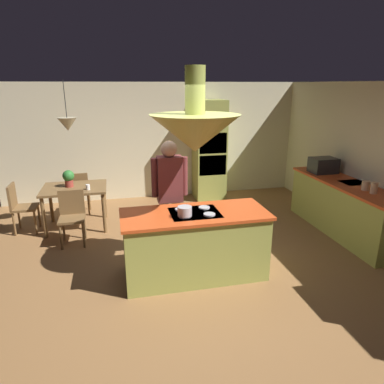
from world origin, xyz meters
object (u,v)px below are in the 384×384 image
(oven_tower, at_px, (209,150))
(chair_at_corner, at_px, (20,205))
(kitchen_island, at_px, (195,244))
(person_at_island, at_px, (170,191))
(chair_by_back_wall, at_px, (79,190))
(canister_sugar, at_px, (366,186))
(chair_facing_island, at_px, (72,213))
(microwave_on_counter, at_px, (323,165))
(cup_on_table, at_px, (88,187))
(dining_table, at_px, (75,192))
(potted_plant_on_table, at_px, (69,178))
(canister_flour, at_px, (374,188))
(cooking_pot_on_cooktop, at_px, (185,211))

(oven_tower, distance_m, chair_at_corner, 3.94)
(kitchen_island, distance_m, person_at_island, 0.90)
(chair_by_back_wall, distance_m, canister_sugar, 5.15)
(chair_facing_island, distance_m, microwave_on_counter, 4.57)
(oven_tower, distance_m, chair_by_back_wall, 2.90)
(chair_facing_island, xyz_separation_m, cup_on_table, (0.25, 0.44, 0.30))
(kitchen_island, bearing_deg, person_at_island, 107.53)
(oven_tower, bearing_deg, chair_by_back_wall, -170.07)
(cup_on_table, bearing_deg, chair_at_corner, 169.61)
(oven_tower, bearing_deg, canister_sugar, -58.81)
(kitchen_island, relative_size, chair_by_back_wall, 2.20)
(chair_by_back_wall, bearing_deg, kitchen_island, 121.70)
(dining_table, bearing_deg, chair_by_back_wall, 90.00)
(potted_plant_on_table, height_order, microwave_on_counter, microwave_on_counter)
(chair_at_corner, relative_size, potted_plant_on_table, 2.90)
(chair_facing_island, height_order, canister_sugar, canister_sugar)
(oven_tower, xyz_separation_m, microwave_on_counter, (1.74, -1.71, -0.04))
(chair_at_corner, xyz_separation_m, canister_flour, (5.47, -1.91, 0.49))
(person_at_island, bearing_deg, chair_facing_island, 152.61)
(chair_by_back_wall, bearing_deg, canister_sugar, 152.30)
(chair_at_corner, bearing_deg, canister_sugar, -107.56)
(dining_table, height_order, chair_facing_island, chair_facing_island)
(dining_table, bearing_deg, cooking_pot_on_cooktop, -55.37)
(dining_table, distance_m, cup_on_table, 0.36)
(potted_plant_on_table, distance_m, cup_on_table, 0.44)
(canister_sugar, bearing_deg, cup_on_table, 160.55)
(dining_table, height_order, microwave_on_counter, microwave_on_counter)
(potted_plant_on_table, bearing_deg, cup_on_table, -37.92)
(canister_sugar, height_order, cooking_pot_on_cooktop, canister_sugar)
(cup_on_table, bearing_deg, kitchen_island, -52.39)
(oven_tower, bearing_deg, canister_flour, -60.33)
(chair_by_back_wall, distance_m, cooking_pot_on_cooktop, 3.30)
(kitchen_island, height_order, cooking_pot_on_cooktop, cooking_pot_on_cooktop)
(potted_plant_on_table, relative_size, canister_sugar, 1.98)
(oven_tower, distance_m, cooking_pot_on_cooktop, 3.60)
(chair_at_corner, xyz_separation_m, cup_on_table, (1.18, -0.22, 0.30))
(potted_plant_on_table, xyz_separation_m, microwave_on_counter, (4.62, -0.61, 0.12))
(dining_table, xyz_separation_m, person_at_island, (1.49, -1.42, 0.35))
(chair_at_corner, relative_size, canister_flour, 4.90)
(oven_tower, xyz_separation_m, chair_at_corner, (-3.73, -1.14, -0.59))
(canister_sugar, bearing_deg, oven_tower, 121.19)
(kitchen_island, height_order, potted_plant_on_table, potted_plant_on_table)
(canister_flour, xyz_separation_m, cooking_pot_on_cooktop, (-3.00, -0.32, -0.01))
(chair_facing_island, bearing_deg, kitchen_island, -40.40)
(chair_by_back_wall, relative_size, chair_at_corner, 1.00)
(oven_tower, relative_size, chair_facing_island, 2.51)
(oven_tower, bearing_deg, kitchen_island, -108.73)
(canister_sugar, bearing_deg, microwave_on_counter, 90.00)
(cup_on_table, distance_m, canister_sugar, 4.55)
(canister_flour, bearing_deg, cup_on_table, 158.45)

